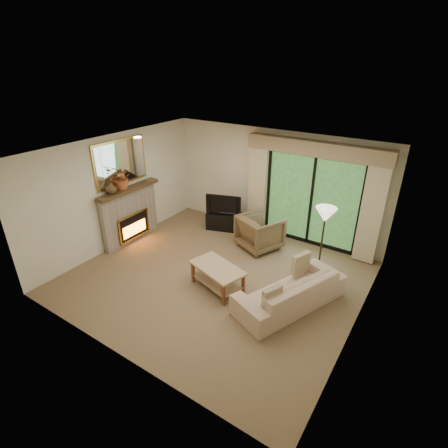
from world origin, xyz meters
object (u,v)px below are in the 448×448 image
Objects in this scene: media_console at (224,221)px; coffee_table at (217,277)px; sofa at (290,290)px; armchair at (260,232)px.

coffee_table is at bearing -78.01° from media_console.
armchair is at bearing -115.11° from sofa.
media_console is 2.58m from coffee_table.
media_console is 0.42× the size of sofa.
coffee_table reaches higher than media_console.
armchair is 0.83× the size of coffee_table.
armchair is 1.88m from coffee_table.
armchair is (1.23, -0.36, 0.18)m from media_console.
coffee_table is at bearing -55.63° from sofa.
media_console is at bearing 136.99° from coffee_table.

